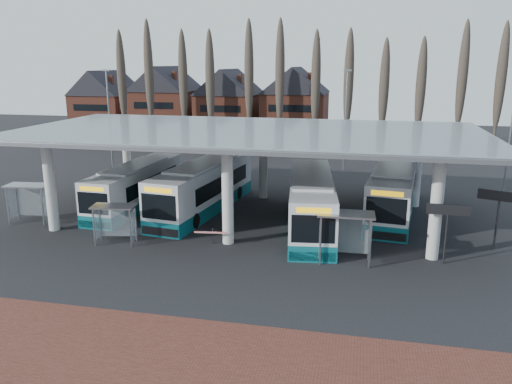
% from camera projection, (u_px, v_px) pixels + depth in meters
% --- Properties ---
extents(ground, '(140.00, 140.00, 0.00)m').
position_uv_depth(ground, '(217.00, 258.00, 28.48)').
color(ground, black).
rests_on(ground, ground).
extents(station_canopy, '(32.00, 16.00, 6.34)m').
position_uv_depth(station_canopy, '(248.00, 139.00, 34.63)').
color(station_canopy, silver).
rests_on(station_canopy, ground).
extents(poplar_row, '(45.10, 1.10, 14.50)m').
position_uv_depth(poplar_row, '(297.00, 81.00, 57.52)').
color(poplar_row, '#473D33').
rests_on(poplar_row, ground).
extents(townhouse_row, '(36.80, 10.30, 12.25)m').
position_uv_depth(townhouse_row, '(198.00, 98.00, 71.85)').
color(townhouse_row, brown).
rests_on(townhouse_row, ground).
extents(lamp_post_a, '(0.80, 0.16, 10.17)m').
position_uv_depth(lamp_post_a, '(109.00, 117.00, 51.63)').
color(lamp_post_a, slate).
rests_on(lamp_post_a, ground).
extents(lamp_post_b, '(0.80, 0.16, 10.17)m').
position_uv_depth(lamp_post_b, '(346.00, 119.00, 50.53)').
color(lamp_post_b, slate).
rests_on(lamp_post_b, ground).
extents(lamp_post_c, '(0.80, 0.16, 10.17)m').
position_uv_depth(lamp_post_c, '(511.00, 130.00, 42.01)').
color(lamp_post_c, slate).
rests_on(lamp_post_c, ground).
extents(bus_0, '(3.06, 11.96, 3.29)m').
position_uv_depth(bus_0, '(137.00, 186.00, 38.48)').
color(bus_0, silver).
rests_on(bus_0, ground).
extents(bus_1, '(4.47, 13.36, 3.64)m').
position_uv_depth(bus_1, '(204.00, 188.00, 37.41)').
color(bus_1, silver).
rests_on(bus_1, ground).
extents(bus_2, '(4.29, 13.09, 3.57)m').
position_uv_depth(bus_2, '(311.00, 202.00, 33.57)').
color(bus_2, silver).
rests_on(bus_2, ground).
extents(bus_3, '(4.35, 13.32, 3.63)m').
position_uv_depth(bus_3, '(394.00, 190.00, 36.64)').
color(bus_3, silver).
rests_on(bus_3, ground).
extents(shelter_0, '(3.06, 1.77, 2.71)m').
position_uv_depth(shelter_0, '(30.00, 195.00, 34.47)').
color(shelter_0, gray).
rests_on(shelter_0, ground).
extents(shelter_1, '(2.78, 1.68, 2.43)m').
position_uv_depth(shelter_1, '(115.00, 215.00, 30.44)').
color(shelter_1, gray).
rests_on(shelter_1, ground).
extents(shelter_2, '(3.12, 1.62, 2.86)m').
position_uv_depth(shelter_2, '(346.00, 226.00, 27.48)').
color(shelter_2, gray).
rests_on(shelter_2, ground).
extents(info_sign_0, '(2.29, 0.15, 3.40)m').
position_uv_depth(info_sign_0, '(448.00, 214.00, 26.93)').
color(info_sign_0, black).
rests_on(info_sign_0, ground).
extents(info_sign_1, '(2.32, 0.94, 3.61)m').
position_uv_depth(info_sign_1, '(499.00, 200.00, 29.02)').
color(info_sign_1, black).
rests_on(info_sign_1, ground).
extents(barrier, '(1.98, 0.65, 0.99)m').
position_uv_depth(barrier, '(211.00, 233.00, 30.25)').
color(barrier, black).
rests_on(barrier, ground).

